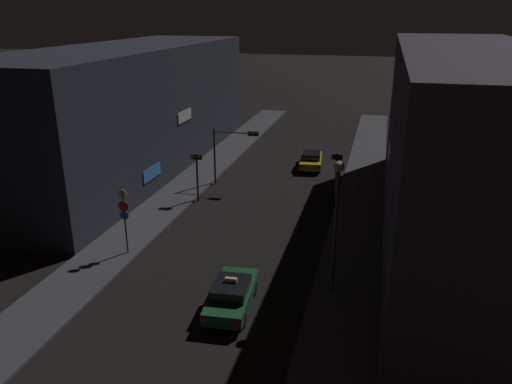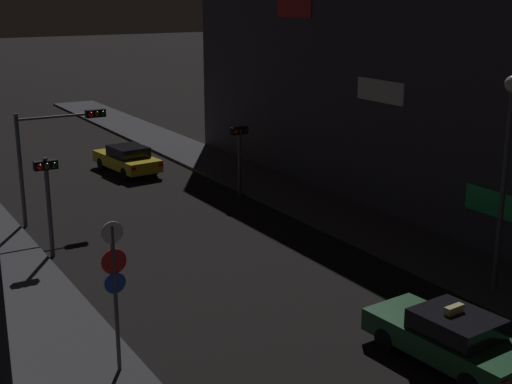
% 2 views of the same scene
% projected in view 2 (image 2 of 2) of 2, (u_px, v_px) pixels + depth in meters
% --- Properties ---
extents(sidewalk_right, '(3.34, 59.18, 0.15)m').
position_uv_depth(sidewalk_right, '(254.00, 180.00, 35.67)').
color(sidewalk_right, '#424247').
rests_on(sidewalk_right, ground_plane).
extents(building_facade_right, '(8.26, 31.75, 11.28)m').
position_uv_depth(building_facade_right, '(455.00, 74.00, 31.00)').
color(building_facade_right, '#3D3842').
rests_on(building_facade_right, ground_plane).
extents(taxi, '(2.13, 4.57, 1.62)m').
position_uv_depth(taxi, '(450.00, 338.00, 17.99)').
color(taxi, '#1E512D').
rests_on(taxi, ground_plane).
extents(far_car, '(2.25, 4.61, 1.42)m').
position_uv_depth(far_car, '(127.00, 159.00, 37.15)').
color(far_car, yellow).
rests_on(far_car, ground_plane).
extents(traffic_light_overhead, '(3.63, 0.42, 4.55)m').
position_uv_depth(traffic_light_overhead, '(55.00, 141.00, 28.60)').
color(traffic_light_overhead, '#47474C').
rests_on(traffic_light_overhead, ground_plane).
extents(traffic_light_left_kerb, '(0.80, 0.42, 3.59)m').
position_uv_depth(traffic_light_left_kerb, '(48.00, 186.00, 24.86)').
color(traffic_light_left_kerb, '#47474C').
rests_on(traffic_light_left_kerb, ground_plane).
extents(traffic_light_right_kerb, '(0.80, 0.42, 3.29)m').
position_uv_depth(traffic_light_right_kerb, '(240.00, 145.00, 32.47)').
color(traffic_light_right_kerb, '#47474C').
rests_on(traffic_light_right_kerb, ground_plane).
extents(sign_pole_left, '(0.62, 0.10, 3.81)m').
position_uv_depth(sign_pole_left, '(115.00, 282.00, 17.01)').
color(sign_pole_left, '#47474C').
rests_on(sign_pole_left, sidewalk_left).
extents(street_lamp_near_block, '(0.50, 0.50, 6.62)m').
position_uv_depth(street_lamp_near_block, '(507.00, 147.00, 21.11)').
color(street_lamp_near_block, '#47474C').
rests_on(street_lamp_near_block, sidewalk_right).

